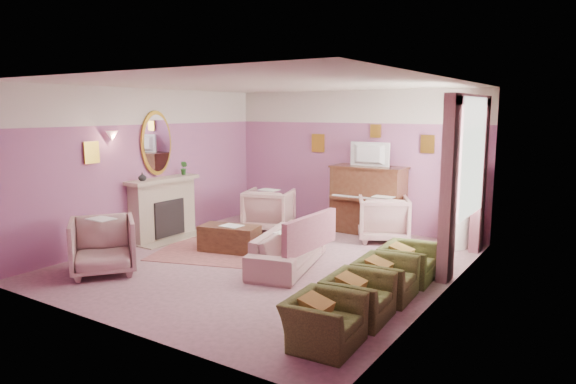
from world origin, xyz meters
The scene contains 48 objects.
floor centered at (0.00, 0.00, 0.00)m, with size 5.50×6.00×0.01m, color gray.
ceiling centered at (0.00, 0.00, 2.80)m, with size 5.50×6.00×0.01m, color beige.
wall_back centered at (0.00, 3.00, 1.40)m, with size 5.50×0.02×2.80m, color #7C4B7E.
wall_front centered at (0.00, -3.00, 1.40)m, with size 5.50×0.02×2.80m, color #7C4B7E.
wall_left centered at (-2.75, 0.00, 1.40)m, with size 0.02×6.00×2.80m, color #7C4B7E.
wall_right centered at (2.75, 0.00, 1.40)m, with size 0.02×6.00×2.80m, color #7C4B7E.
picture_rail_band centered at (0.00, 2.99, 2.47)m, with size 5.50×0.01×0.65m, color beige.
stripe_panel centered at (2.73, 1.30, 1.07)m, with size 0.01×3.00×2.15m, color #B0BBA6.
fireplace_surround centered at (-2.59, 0.20, 0.55)m, with size 0.30×1.40×1.10m, color tan.
fireplace_inset centered at (-2.49, 0.20, 0.40)m, with size 0.18×0.72×0.68m, color black.
fire_ember centered at (-2.45, 0.20, 0.22)m, with size 0.06×0.54×0.10m, color #F93500.
mantel_shelf centered at (-2.56, 0.20, 1.12)m, with size 0.40×1.55×0.07m, color tan.
hearth centered at (-2.39, 0.20, 0.01)m, with size 0.55×1.50×0.02m, color tan.
mirror_frame centered at (-2.70, 0.20, 1.80)m, with size 0.04×0.72×1.20m, color #B69128.
mirror_glass centered at (-2.67, 0.20, 1.80)m, with size 0.01×0.60×1.06m, color white.
sconce_shade centered at (-2.62, -0.85, 1.98)m, with size 0.20×0.20×0.16m, color #E79C91.
piano centered at (0.50, 2.68, 0.65)m, with size 1.40×0.60×1.30m, color #4C2A1A.
piano_keyshelf centered at (0.50, 2.33, 0.72)m, with size 1.30×0.12×0.06m, color #4C2A1A.
piano_keys centered at (0.50, 2.33, 0.76)m, with size 1.20×0.08×0.02m, color white.
piano_top centered at (0.50, 2.68, 1.31)m, with size 1.45×0.65×0.04m, color #4C2A1A.
television centered at (0.50, 2.63, 1.60)m, with size 0.80×0.12×0.48m, color black.
print_back_left centered at (-0.80, 2.96, 1.72)m, with size 0.30×0.03×0.38m, color #B69128.
print_back_right centered at (1.55, 2.96, 1.78)m, with size 0.26×0.03×0.34m, color #B69128.
print_back_mid centered at (0.50, 2.96, 2.00)m, with size 0.22×0.03×0.26m, color #B69128.
print_left_wall centered at (-2.71, -1.20, 1.72)m, with size 0.03×0.28×0.36m, color #B69128.
window_blind centered at (2.70, 1.55, 1.70)m, with size 0.03×1.40×1.80m, color white.
curtain_left centered at (2.62, 0.63, 1.30)m, with size 0.16×0.34×2.60m, color #965464.
curtain_right centered at (2.62, 2.47, 1.30)m, with size 0.16×0.34×2.60m, color #965464.
pelmet centered at (2.62, 1.55, 2.56)m, with size 0.16×2.20×0.16m, color #965464.
mantel_plant centered at (-2.55, 0.75, 1.29)m, with size 0.16×0.16×0.28m, color #285E22.
mantel_vase centered at (-2.55, -0.30, 1.23)m, with size 0.16×0.16×0.16m, color beige.
area_rug centered at (-0.88, 0.16, 0.01)m, with size 2.50×1.80×0.01m, color #9A5755.
coffee_table centered at (-0.94, 0.15, 0.23)m, with size 1.00×0.50×0.45m, color #4D301C.
table_paper centered at (-0.89, 0.15, 0.46)m, with size 0.35×0.28×0.01m, color silver.
sofa centered at (0.40, -0.06, 0.38)m, with size 0.63×1.88×0.76m, color tan.
sofa_throw centered at (0.80, -0.06, 0.60)m, with size 0.10×1.43×0.52m, color #965464.
floral_armchair_left centered at (-1.26, 1.80, 0.47)m, with size 0.89×0.89×0.93m, color tan.
floral_armchair_right centered at (0.99, 2.28, 0.47)m, with size 0.89×0.89×0.93m, color tan.
floral_armchair_front centered at (-1.74, -1.81, 0.47)m, with size 0.89×0.89×0.93m, color tan.
olive_chair_a centered at (2.17, -2.11, 0.34)m, with size 0.56×0.80×0.69m, color #525B28.
olive_chair_b centered at (2.17, -1.29, 0.34)m, with size 0.56×0.80×0.69m, color #525B28.
olive_chair_c centered at (2.17, -0.47, 0.34)m, with size 0.56×0.80×0.69m, color #525B28.
olive_chair_d centered at (2.17, 0.35, 0.34)m, with size 0.56×0.80×0.69m, color #525B28.
side_table centered at (2.22, 2.54, 0.35)m, with size 0.52×0.52×0.70m, color white.
side_plant_big centered at (2.22, 2.54, 0.87)m, with size 0.30×0.30×0.34m, color #285E22.
side_plant_small centered at (2.34, 2.44, 0.84)m, with size 0.16×0.16×0.28m, color #285E22.
palm_pot centered at (2.32, 2.66, 0.17)m, with size 0.34×0.34×0.34m, color brown.
palm_plant centered at (2.32, 2.66, 1.06)m, with size 0.76×0.76×1.44m, color #285E22.
Camera 1 is at (4.57, -6.51, 2.41)m, focal length 32.00 mm.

